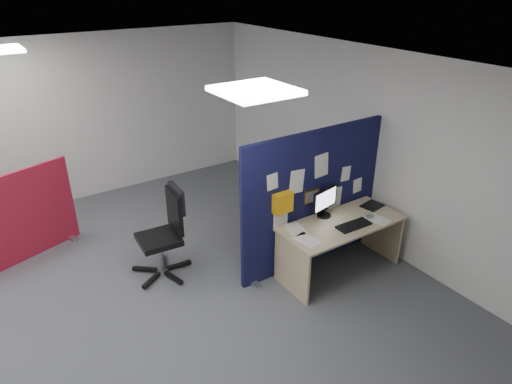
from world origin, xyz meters
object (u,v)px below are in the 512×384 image
navy_divider (315,199)px  office_chair (167,227)px  main_desk (339,233)px  monitor_main (325,201)px  red_divider (15,220)px

navy_divider → office_chair: size_ratio=1.94×
navy_divider → main_desk: bearing=-72.2°
navy_divider → main_desk: size_ratio=1.40×
monitor_main → red_divider: size_ratio=0.27×
red_divider → office_chair: size_ratio=1.37×
monitor_main → navy_divider: bearing=92.5°
navy_divider → monitor_main: (0.04, -0.15, 0.02)m
main_desk → monitor_main: 0.45m
navy_divider → monitor_main: navy_divider is taller
monitor_main → office_chair: (-1.74, 0.97, -0.29)m
navy_divider → monitor_main: bearing=-76.3°
main_desk → red_divider: red_divider is taller
navy_divider → red_divider: bearing=146.5°
navy_divider → red_divider: navy_divider is taller
navy_divider → red_divider: 3.91m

